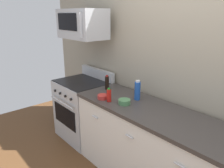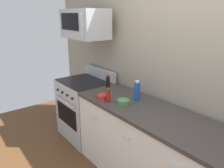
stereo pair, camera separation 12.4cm
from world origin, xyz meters
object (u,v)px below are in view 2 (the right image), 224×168
at_px(microwave, 85,24).
at_px(bottle_soy_sauce_dark, 108,83).
at_px(range_oven, 85,108).
at_px(bowl_red_small, 103,96).
at_px(bottle_soda_blue, 137,91).
at_px(bottle_hot_sauce_red, 108,95).
at_px(bowl_green_glaze, 123,102).

height_order(microwave, bottle_soy_sauce_dark, microwave).
bearing_deg(range_oven, bowl_red_small, -14.70).
relative_size(range_oven, bottle_soda_blue, 4.52).
bearing_deg(bottle_hot_sauce_red, microwave, 164.26).
relative_size(range_oven, microwave, 1.44).
relative_size(bottle_soy_sauce_dark, bowl_green_glaze, 1.46).
bearing_deg(microwave, bottle_soy_sauce_dark, 0.70).
bearing_deg(bowl_green_glaze, bottle_hot_sauce_red, -154.07).
bearing_deg(bowl_red_small, bowl_green_glaze, 15.70).
bearing_deg(microwave, bottle_soda_blue, 2.70).
xyz_separation_m(bottle_soda_blue, bottle_soy_sauce_dark, (-0.50, -0.04, -0.02)).
relative_size(bottle_soda_blue, bottle_soy_sauce_dark, 1.20).
height_order(bottle_hot_sauce_red, bowl_red_small, bottle_hot_sauce_red).
xyz_separation_m(bottle_soy_sauce_dark, bowl_red_small, (0.22, -0.25, -0.07)).
xyz_separation_m(bottle_hot_sauce_red, bowl_red_small, (-0.12, 0.00, -0.05)).
distance_m(bottle_soda_blue, bowl_green_glaze, 0.23).
bearing_deg(bottle_soy_sauce_dark, bottle_hot_sauce_red, -36.75).
xyz_separation_m(microwave, bottle_soda_blue, (1.03, 0.05, -0.72)).
distance_m(microwave, bottle_hot_sauce_red, 1.17).
xyz_separation_m(range_oven, bottle_hot_sauce_red, (0.86, -0.20, 0.53)).
distance_m(range_oven, bottle_soy_sauce_dark, 0.76).
xyz_separation_m(microwave, bowl_green_glaze, (1.03, -0.16, -0.80)).
distance_m(bottle_hot_sauce_red, bowl_red_small, 0.13).
relative_size(range_oven, bottle_hot_sauce_red, 6.58).
relative_size(bottle_hot_sauce_red, bowl_red_small, 1.26).
bearing_deg(range_oven, bowl_green_glaze, -6.40).
bearing_deg(bowl_green_glaze, microwave, 171.15).
relative_size(microwave, bottle_hot_sauce_red, 4.58).
bearing_deg(bottle_soda_blue, bowl_red_small, -134.72).
bearing_deg(range_oven, bottle_soy_sauce_dark, 5.55).
xyz_separation_m(microwave, bowl_red_small, (0.74, -0.24, -0.81)).
height_order(microwave, bottle_hot_sauce_red, microwave).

